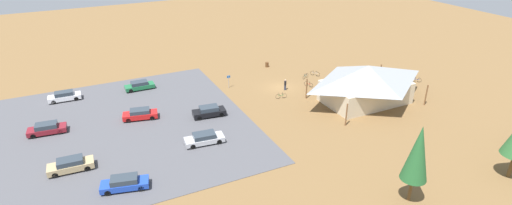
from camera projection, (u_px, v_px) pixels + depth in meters
ground at (281, 88)px, 64.26m from camera, size 160.00×160.00×0.00m
parking_lot_asphalt at (121, 128)px, 51.96m from camera, size 32.77×33.94×0.05m
bike_pavilion at (367, 82)px, 58.16m from camera, size 14.79×10.06×5.71m
trash_bin at (267, 65)px, 72.90m from camera, size 0.60×0.60×0.90m
lot_sign at (229, 80)px, 63.69m from camera, size 0.56×0.08×2.20m
pine_mideast at (418, 153)px, 36.67m from camera, size 2.50×2.50×8.26m
bicycle_silver_yard_center at (315, 74)px, 68.94m from camera, size 1.01×1.52×0.85m
bicycle_black_back_row at (384, 77)px, 67.43m from camera, size 0.74×1.60×0.77m
bicycle_orange_near_porch at (395, 79)px, 66.88m from camera, size 1.73×0.48×0.81m
bicycle_teal_near_sign at (306, 76)px, 67.80m from camera, size 1.56×0.81×0.90m
bicycle_red_yard_front at (308, 84)px, 64.63m from camera, size 0.72×1.56×0.82m
bicycle_blue_by_bin at (416, 80)px, 66.29m from camera, size 1.38×1.06×0.86m
bicycle_green_front_row at (281, 96)px, 60.37m from camera, size 1.72×0.52×0.88m
bicycle_purple_yard_left at (391, 82)px, 65.44m from camera, size 0.63×1.59×0.84m
bicycle_yellow_edge_north at (406, 77)px, 67.56m from camera, size 1.38×1.04×0.84m
car_maroon_second_row at (47, 129)px, 50.45m from camera, size 4.70×2.24×1.41m
car_black_aisle_side at (209, 111)px, 54.81m from camera, size 4.69×2.37×1.46m
car_tan_back_corner at (71, 165)px, 43.09m from camera, size 4.80×2.03×1.46m
car_white_near_entry at (64, 96)px, 59.44m from camera, size 4.61×1.88×1.44m
car_green_front_row at (140, 85)px, 63.27m from camera, size 4.54×1.80×1.35m
car_silver_by_curb at (204, 138)px, 48.28m from camera, size 4.92×2.33×1.36m
car_blue_mid_lot at (125, 183)px, 40.18m from camera, size 5.00×2.76×1.42m
car_red_inner_stall at (140, 114)px, 54.07m from camera, size 4.86×2.72×1.44m
visitor_near_lot at (400, 82)px, 63.93m from camera, size 0.40×0.36×1.76m
visitor_by_pavilion at (285, 84)px, 63.09m from camera, size 0.40×0.36×1.79m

